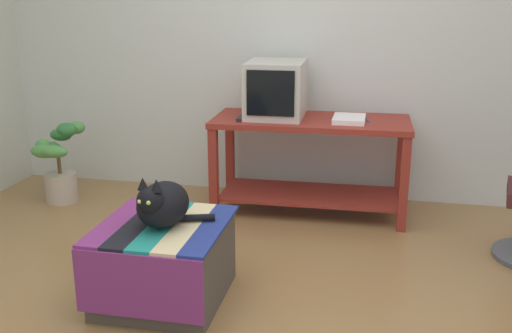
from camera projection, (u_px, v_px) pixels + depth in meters
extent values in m
plane|color=olive|center=(233.00, 321.00, 2.89)|extent=(14.00, 14.00, 0.00)
cube|color=silver|center=(296.00, 29.00, 4.45)|extent=(8.00, 0.10, 2.60)
cube|color=maroon|center=(214.00, 174.00, 4.13)|extent=(0.06, 0.06, 0.66)
cube|color=maroon|center=(404.00, 185.00, 3.90)|extent=(0.06, 0.06, 0.66)
cube|color=maroon|center=(400.00, 163.00, 4.39)|extent=(0.06, 0.06, 0.66)
cube|color=maroon|center=(230.00, 155.00, 4.62)|extent=(0.06, 0.06, 0.66)
cube|color=maroon|center=(309.00, 194.00, 4.32)|extent=(1.29, 0.54, 0.02)
cube|color=maroon|center=(311.00, 121.00, 4.16)|extent=(1.41, 0.63, 0.04)
cube|color=#BCB7A8|center=(276.00, 115.00, 4.24)|extent=(0.29, 0.36, 0.02)
cube|color=#BCB7A8|center=(276.00, 89.00, 4.19)|extent=(0.41, 0.52, 0.40)
cube|color=black|center=(270.00, 93.00, 3.94)|extent=(0.33, 0.02, 0.31)
cube|color=black|center=(266.00, 119.00, 4.08)|extent=(0.40, 0.16, 0.02)
cube|color=white|center=(349.00, 119.00, 4.06)|extent=(0.22, 0.29, 0.03)
cube|color=#4C4238|center=(164.00, 263.00, 3.06)|extent=(0.61, 0.63, 0.41)
cube|color=#7A2D6B|center=(138.00, 287.00, 2.72)|extent=(0.64, 0.01, 0.33)
cube|color=#7A2D6B|center=(116.00, 222.00, 3.05)|extent=(0.13, 0.68, 0.02)
cube|color=black|center=(139.00, 223.00, 3.02)|extent=(0.13, 0.68, 0.02)
cube|color=#1E897A|center=(163.00, 225.00, 3.00)|extent=(0.13, 0.68, 0.02)
cube|color=beige|center=(186.00, 227.00, 2.97)|extent=(0.13, 0.68, 0.02)
cube|color=navy|center=(210.00, 229.00, 2.95)|extent=(0.13, 0.68, 0.02)
ellipsoid|color=black|center=(163.00, 204.00, 2.95)|extent=(0.29, 0.35, 0.23)
sphere|color=black|center=(150.00, 200.00, 2.82)|extent=(0.14, 0.14, 0.14)
cylinder|color=black|center=(190.00, 218.00, 3.02)|extent=(0.26, 0.11, 0.04)
cone|color=black|center=(143.00, 183.00, 2.81)|extent=(0.05, 0.05, 0.06)
cone|color=black|center=(156.00, 185.00, 2.79)|extent=(0.05, 0.05, 0.06)
sphere|color=#C6D151|center=(140.00, 202.00, 2.77)|extent=(0.02, 0.02, 0.02)
sphere|color=#C6D151|center=(148.00, 203.00, 2.76)|extent=(0.02, 0.02, 0.02)
cylinder|color=#B7A893|center=(61.00, 187.00, 4.54)|extent=(0.24, 0.24, 0.23)
cylinder|color=brown|center=(59.00, 164.00, 4.49)|extent=(0.03, 0.03, 0.14)
ellipsoid|color=#2D7033|center=(66.00, 130.00, 4.36)|extent=(0.15, 0.12, 0.11)
ellipsoid|color=#4C8E42|center=(76.00, 128.00, 4.50)|extent=(0.14, 0.13, 0.10)
ellipsoid|color=#2D7033|center=(61.00, 135.00, 4.57)|extent=(0.18, 0.12, 0.10)
ellipsoid|color=#4C8E42|center=(49.00, 150.00, 4.49)|extent=(0.19, 0.16, 0.12)
ellipsoid|color=#4C8E42|center=(44.00, 148.00, 4.43)|extent=(0.13, 0.10, 0.14)
ellipsoid|color=#4C8E42|center=(44.00, 151.00, 4.34)|extent=(0.21, 0.11, 0.10)
ellipsoid|color=#4C8E42|center=(54.00, 152.00, 4.30)|extent=(0.22, 0.12, 0.09)
cylinder|color=#2351B2|center=(367.00, 120.00, 4.09)|extent=(0.03, 0.14, 0.01)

